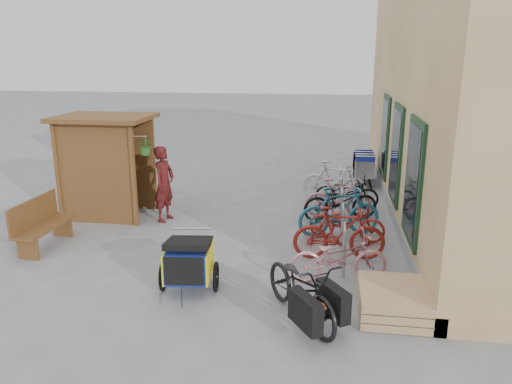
# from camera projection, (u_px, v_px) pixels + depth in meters

# --- Properties ---
(ground) EXTENTS (80.00, 80.00, 0.00)m
(ground) POSITION_uv_depth(u_px,v_px,m) (218.00, 264.00, 9.27)
(ground) COLOR #98989B
(kiosk) EXTENTS (2.49, 1.65, 2.40)m
(kiosk) POSITION_uv_depth(u_px,v_px,m) (103.00, 152.00, 11.67)
(kiosk) COLOR brown
(kiosk) RESTS_ON ground
(bike_rack) EXTENTS (0.05, 5.35, 0.86)m
(bike_rack) POSITION_uv_depth(u_px,v_px,m) (342.00, 205.00, 11.09)
(bike_rack) COLOR #A5A8AD
(bike_rack) RESTS_ON ground
(pallet_stack) EXTENTS (1.00, 1.20, 0.40)m
(pallet_stack) POSITION_uv_depth(u_px,v_px,m) (393.00, 301.00, 7.46)
(pallet_stack) COLOR tan
(pallet_stack) RESTS_ON ground
(bench) EXTENTS (0.51, 1.60, 1.00)m
(bench) POSITION_uv_depth(u_px,v_px,m) (41.00, 223.00, 9.96)
(bench) COLOR brown
(bench) RESTS_ON ground
(shopping_carts) EXTENTS (0.57, 1.91, 1.02)m
(shopping_carts) POSITION_uv_depth(u_px,v_px,m) (363.00, 163.00, 14.95)
(shopping_carts) COLOR silver
(shopping_carts) RESTS_ON ground
(child_trailer) EXTENTS (0.99, 1.62, 0.94)m
(child_trailer) POSITION_uv_depth(u_px,v_px,m) (189.00, 260.00, 8.15)
(child_trailer) COLOR navy
(child_trailer) RESTS_ON ground
(cargo_bike) EXTENTS (1.59, 1.94, 0.99)m
(cargo_bike) POSITION_uv_depth(u_px,v_px,m) (303.00, 289.00, 7.20)
(cargo_bike) COLOR black
(cargo_bike) RESTS_ON ground
(person_kiosk) EXTENTS (0.55, 0.72, 1.76)m
(person_kiosk) POSITION_uv_depth(u_px,v_px,m) (164.00, 184.00, 11.49)
(person_kiosk) COLOR maroon
(person_kiosk) RESTS_ON ground
(bike_0) EXTENTS (1.77, 0.94, 0.88)m
(bike_0) POSITION_uv_depth(u_px,v_px,m) (339.00, 257.00, 8.47)
(bike_0) COLOR #D08793
(bike_0) RESTS_ON ground
(bike_1) EXTENTS (1.78, 0.65, 1.04)m
(bike_1) POSITION_uv_depth(u_px,v_px,m) (339.00, 233.00, 9.36)
(bike_1) COLOR maroon
(bike_1) RESTS_ON ground
(bike_2) EXTENTS (1.64, 0.80, 0.83)m
(bike_2) POSITION_uv_depth(u_px,v_px,m) (347.00, 222.00, 10.34)
(bike_2) COLOR maroon
(bike_2) RESTS_ON ground
(bike_3) EXTENTS (1.87, 1.05, 1.08)m
(bike_3) POSITION_uv_depth(u_px,v_px,m) (339.00, 211.00, 10.59)
(bike_3) COLOR #226A8A
(bike_3) RESTS_ON ground
(bike_4) EXTENTS (1.87, 1.12, 0.93)m
(bike_4) POSITION_uv_depth(u_px,v_px,m) (340.00, 201.00, 11.59)
(bike_4) COLOR black
(bike_4) RESTS_ON ground
(bike_5) EXTENTS (1.59, 0.50, 0.95)m
(bike_5) POSITION_uv_depth(u_px,v_px,m) (338.00, 199.00, 11.76)
(bike_5) COLOR #D08793
(bike_5) RESTS_ON ground
(bike_6) EXTENTS (1.63, 0.70, 0.83)m
(bike_6) POSITION_uv_depth(u_px,v_px,m) (347.00, 192.00, 12.55)
(bike_6) COLOR black
(bike_6) RESTS_ON ground
(bike_7) EXTENTS (1.83, 0.96, 1.06)m
(bike_7) POSITION_uv_depth(u_px,v_px,m) (335.00, 181.00, 13.12)
(bike_7) COLOR silver
(bike_7) RESTS_ON ground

